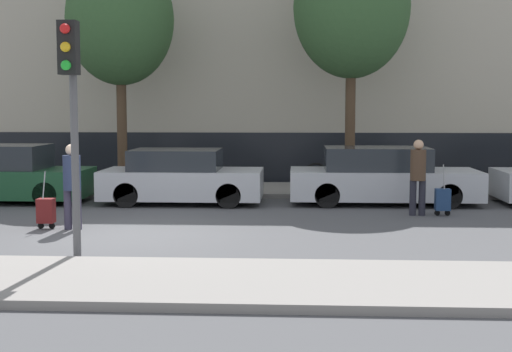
% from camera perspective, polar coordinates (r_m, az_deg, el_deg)
% --- Properties ---
extents(ground_plane, '(80.00, 80.00, 0.00)m').
position_cam_1_polar(ground_plane, '(13.58, -10.12, -4.67)').
color(ground_plane, '#4C4C4F').
extents(sidewalk_near, '(28.00, 2.50, 0.12)m').
position_cam_1_polar(sidewalk_near, '(10.03, -15.10, -8.05)').
color(sidewalk_near, gray).
rests_on(sidewalk_near, ground_plane).
extents(sidewalk_far, '(28.00, 3.00, 0.12)m').
position_cam_1_polar(sidewalk_far, '(20.38, -5.60, -1.06)').
color(sidewalk_far, gray).
rests_on(sidewalk_far, ground_plane).
extents(building_facade, '(28.00, 2.99, 9.66)m').
position_cam_1_polar(building_facade, '(24.00, -4.35, 11.31)').
color(building_facade, '#B7AD99').
rests_on(building_facade, ground_plane).
extents(parked_car_0, '(4.09, 1.84, 1.44)m').
position_cam_1_polar(parked_car_0, '(19.02, -19.41, 0.04)').
color(parked_car_0, '#194728').
rests_on(parked_car_0, ground_plane).
extents(parked_car_1, '(3.95, 1.86, 1.35)m').
position_cam_1_polar(parked_car_1, '(17.79, -6.02, -0.15)').
color(parked_car_1, '#B7BABF').
rests_on(parked_car_1, ground_plane).
extents(parked_car_2, '(4.61, 1.90, 1.40)m').
position_cam_1_polar(parked_car_2, '(17.90, 10.02, -0.10)').
color(parked_car_2, '#B7BABF').
rests_on(parked_car_2, ground_plane).
extents(pedestrian_left, '(0.35, 0.34, 1.67)m').
position_cam_1_polar(pedestrian_left, '(14.30, -14.51, -0.41)').
color(pedestrian_left, '#383347').
rests_on(pedestrian_left, ground_plane).
extents(trolley_left, '(0.34, 0.29, 1.14)m').
position_cam_1_polar(trolley_left, '(14.59, -16.45, -2.69)').
color(trolley_left, maroon).
rests_on(trolley_left, ground_plane).
extents(pedestrian_right, '(0.35, 0.34, 1.68)m').
position_cam_1_polar(pedestrian_right, '(16.06, 12.83, 0.26)').
color(pedestrian_right, '#23232D').
rests_on(pedestrian_right, ground_plane).
extents(trolley_right, '(0.34, 0.29, 1.14)m').
position_cam_1_polar(trolley_right, '(16.22, 14.71, -1.85)').
color(trolley_right, navy).
rests_on(trolley_right, ground_plane).
extents(traffic_light, '(0.28, 0.47, 3.67)m').
position_cam_1_polar(traffic_light, '(11.17, -14.57, 6.55)').
color(traffic_light, '#515154').
rests_on(traffic_light, ground_plane).
extents(parked_bicycle, '(1.77, 0.06, 0.96)m').
position_cam_1_polar(parked_bicycle, '(20.07, 6.30, 0.07)').
color(parked_bicycle, black).
rests_on(parked_bicycle, sidewalk_far).
extents(bare_tree_near_crossing, '(3.18, 3.18, 6.94)m').
position_cam_1_polar(bare_tree_near_crossing, '(20.13, 7.66, 13.20)').
color(bare_tree_near_crossing, '#4C3826').
rests_on(bare_tree_near_crossing, sidewalk_far).
extents(bare_tree_down_street, '(3.01, 3.01, 6.55)m').
position_cam_1_polar(bare_tree_down_street, '(20.72, -10.82, 12.15)').
color(bare_tree_down_street, '#4C3826').
rests_on(bare_tree_down_street, sidewalk_far).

